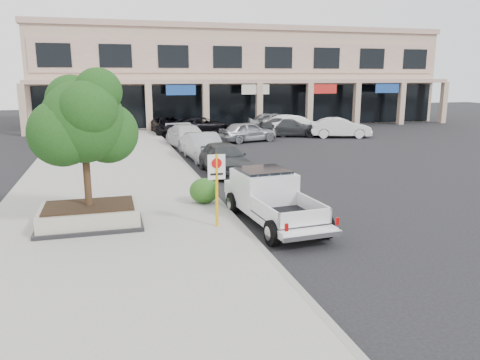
{
  "coord_description": "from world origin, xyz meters",
  "views": [
    {
      "loc": [
        -5.42,
        -14.24,
        4.78
      ],
      "look_at": [
        -1.0,
        1.5,
        1.13
      ],
      "focal_mm": 35.0,
      "sensor_mm": 36.0,
      "label": 1
    }
  ],
  "objects_px": {
    "lot_car_b": "(294,125)",
    "lot_car_e": "(275,122)",
    "planter_tree": "(88,122)",
    "lot_car_a": "(248,132)",
    "curb_car_d": "(169,126)",
    "lot_car_f": "(340,128)",
    "pickup_truck": "(275,199)",
    "curb_car_a": "(224,158)",
    "curb_car_c": "(188,137)",
    "lot_car_c": "(289,127)",
    "lot_car_d": "(202,125)",
    "planter": "(90,216)",
    "curb_car_b": "(204,147)",
    "no_parking_sign": "(217,180)"
  },
  "relations": [
    {
      "from": "curb_car_b",
      "to": "lot_car_e",
      "type": "relative_size",
      "value": 0.98
    },
    {
      "from": "planter",
      "to": "curb_car_b",
      "type": "height_order",
      "value": "curb_car_b"
    },
    {
      "from": "lot_car_e",
      "to": "lot_car_f",
      "type": "xyz_separation_m",
      "value": [
        3.49,
        -5.61,
        -0.06
      ]
    },
    {
      "from": "lot_car_f",
      "to": "curb_car_a",
      "type": "bearing_deg",
      "value": 149.51
    },
    {
      "from": "lot_car_e",
      "to": "lot_car_f",
      "type": "relative_size",
      "value": 1.04
    },
    {
      "from": "pickup_truck",
      "to": "curb_car_d",
      "type": "distance_m",
      "value": 25.33
    },
    {
      "from": "curb_car_d",
      "to": "lot_car_d",
      "type": "distance_m",
      "value": 2.8
    },
    {
      "from": "pickup_truck",
      "to": "curb_car_c",
      "type": "height_order",
      "value": "pickup_truck"
    },
    {
      "from": "lot_car_e",
      "to": "curb_car_d",
      "type": "bearing_deg",
      "value": 99.78
    },
    {
      "from": "lot_car_b",
      "to": "lot_car_f",
      "type": "distance_m",
      "value": 3.86
    },
    {
      "from": "lot_car_b",
      "to": "curb_car_d",
      "type": "bearing_deg",
      "value": 60.8
    },
    {
      "from": "pickup_truck",
      "to": "curb_car_a",
      "type": "bearing_deg",
      "value": 83.01
    },
    {
      "from": "pickup_truck",
      "to": "curb_car_a",
      "type": "relative_size",
      "value": 1.16
    },
    {
      "from": "planter_tree",
      "to": "pickup_truck",
      "type": "xyz_separation_m",
      "value": [
        5.68,
        -1.18,
        -2.57
      ]
    },
    {
      "from": "curb_car_d",
      "to": "lot_car_c",
      "type": "xyz_separation_m",
      "value": [
        9.23,
        -3.92,
        -0.01
      ]
    },
    {
      "from": "lot_car_e",
      "to": "lot_car_f",
      "type": "bearing_deg",
      "value": -137.86
    },
    {
      "from": "planter_tree",
      "to": "lot_car_a",
      "type": "bearing_deg",
      "value": 59.83
    },
    {
      "from": "no_parking_sign",
      "to": "lot_car_f",
      "type": "xyz_separation_m",
      "value": [
        14.57,
        19.77,
        -0.86
      ]
    },
    {
      "from": "curb_car_a",
      "to": "lot_car_e",
      "type": "height_order",
      "value": "lot_car_e"
    },
    {
      "from": "no_parking_sign",
      "to": "lot_car_a",
      "type": "relative_size",
      "value": 0.52
    },
    {
      "from": "curb_car_d",
      "to": "lot_car_e",
      "type": "height_order",
      "value": "lot_car_e"
    },
    {
      "from": "curb_car_a",
      "to": "curb_car_b",
      "type": "relative_size",
      "value": 0.97
    },
    {
      "from": "curb_car_c",
      "to": "lot_car_a",
      "type": "distance_m",
      "value": 5.15
    },
    {
      "from": "lot_car_d",
      "to": "lot_car_a",
      "type": "bearing_deg",
      "value": -164.7
    },
    {
      "from": "planter",
      "to": "lot_car_b",
      "type": "relative_size",
      "value": 0.64
    },
    {
      "from": "pickup_truck",
      "to": "lot_car_a",
      "type": "height_order",
      "value": "pickup_truck"
    },
    {
      "from": "lot_car_d",
      "to": "lot_car_f",
      "type": "xyz_separation_m",
      "value": [
        10.15,
        -5.03,
        0.04
      ]
    },
    {
      "from": "lot_car_b",
      "to": "lot_car_e",
      "type": "distance_m",
      "value": 3.16
    },
    {
      "from": "planter_tree",
      "to": "curb_car_a",
      "type": "xyz_separation_m",
      "value": [
        6.07,
        7.29,
        -2.63
      ]
    },
    {
      "from": "curb_car_a",
      "to": "curb_car_c",
      "type": "relative_size",
      "value": 0.88
    },
    {
      "from": "planter",
      "to": "curb_car_c",
      "type": "distance_m",
      "value": 17.37
    },
    {
      "from": "lot_car_c",
      "to": "lot_car_f",
      "type": "relative_size",
      "value": 1.07
    },
    {
      "from": "lot_car_b",
      "to": "lot_car_e",
      "type": "xyz_separation_m",
      "value": [
        -0.55,
        3.11,
        0.01
      ]
    },
    {
      "from": "curb_car_d",
      "to": "lot_car_f",
      "type": "distance_m",
      "value": 14.07
    },
    {
      "from": "planter_tree",
      "to": "no_parking_sign",
      "type": "distance_m",
      "value": 4.33
    },
    {
      "from": "curb_car_b",
      "to": "curb_car_c",
      "type": "distance_m",
      "value": 5.08
    },
    {
      "from": "planter_tree",
      "to": "curb_car_c",
      "type": "height_order",
      "value": "planter_tree"
    },
    {
      "from": "planter_tree",
      "to": "lot_car_c",
      "type": "bearing_deg",
      "value": 54.11
    },
    {
      "from": "planter",
      "to": "curb_car_c",
      "type": "xyz_separation_m",
      "value": [
        5.84,
        16.35,
        0.29
      ]
    },
    {
      "from": "curb_car_c",
      "to": "lot_car_d",
      "type": "distance_m",
      "value": 7.69
    },
    {
      "from": "pickup_truck",
      "to": "curb_car_a",
      "type": "distance_m",
      "value": 8.48
    },
    {
      "from": "planter_tree",
      "to": "curb_car_d",
      "type": "relative_size",
      "value": 0.75
    },
    {
      "from": "pickup_truck",
      "to": "lot_car_b",
      "type": "bearing_deg",
      "value": 62.1
    },
    {
      "from": "lot_car_b",
      "to": "lot_car_d",
      "type": "xyz_separation_m",
      "value": [
        -7.2,
        2.53,
        -0.09
      ]
    },
    {
      "from": "curb_car_c",
      "to": "lot_car_c",
      "type": "bearing_deg",
      "value": 17.48
    },
    {
      "from": "lot_car_c",
      "to": "lot_car_f",
      "type": "bearing_deg",
      "value": -99.82
    },
    {
      "from": "curb_car_b",
      "to": "curb_car_d",
      "type": "bearing_deg",
      "value": 88.36
    },
    {
      "from": "no_parking_sign",
      "to": "lot_car_c",
      "type": "distance_m",
      "value": 24.16
    },
    {
      "from": "lot_car_c",
      "to": "lot_car_e",
      "type": "xyz_separation_m",
      "value": [
        0.16,
        3.84,
        0.1
      ]
    },
    {
      "from": "planter_tree",
      "to": "curb_car_c",
      "type": "xyz_separation_m",
      "value": [
        5.71,
        16.2,
        -2.65
      ]
    }
  ]
}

